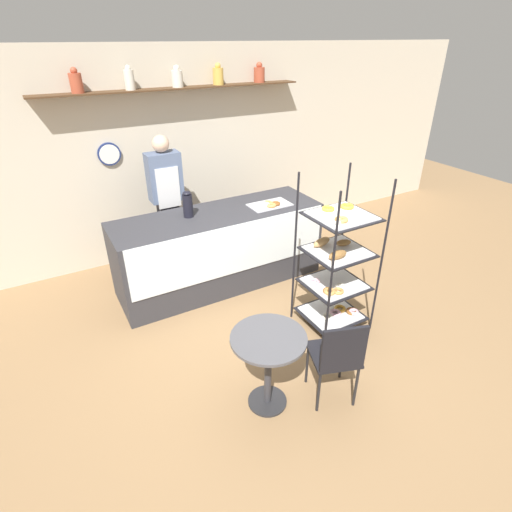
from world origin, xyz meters
The scene contains 9 objects.
ground_plane centered at (0.00, 0.00, 0.00)m, with size 14.00×14.00×0.00m, color olive.
back_wall centered at (0.00, 2.57, 1.37)m, with size 10.00×0.30×2.70m.
display_counter centered at (0.00, 1.38, 0.47)m, with size 2.50×0.80×0.94m.
pastry_rack centered at (0.67, 0.03, 0.72)m, with size 0.64×0.61×1.66m.
person_worker centered at (-0.41, 2.00, 0.97)m, with size 0.40×0.23×1.77m.
cafe_table centered at (-0.48, -0.56, 0.53)m, with size 0.61×0.61×0.72m.
cafe_chair centered at (0.01, -0.82, 0.53)m, with size 0.48×0.48×0.86m.
coffee_carafe centered at (-0.34, 1.45, 1.09)m, with size 0.11×0.11×0.30m.
donut_tray_counter centered at (0.65, 1.27, 0.96)m, with size 0.51×0.30×0.05m.
Camera 1 is at (-1.75, -2.59, 2.77)m, focal length 28.00 mm.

